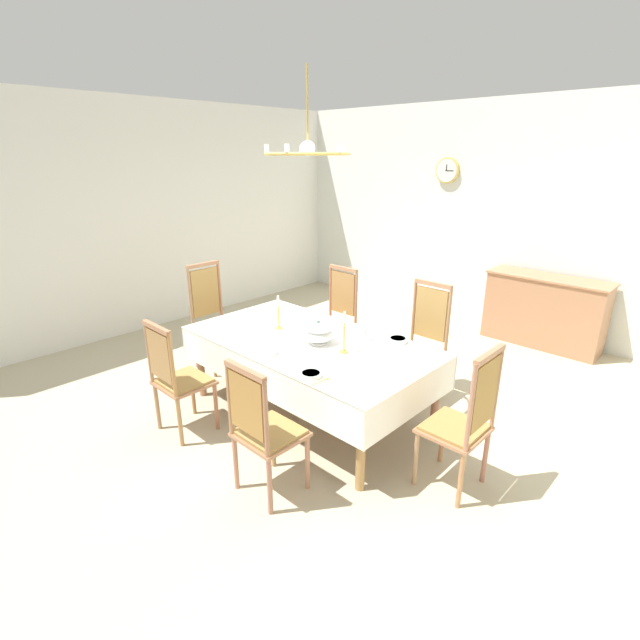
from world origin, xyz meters
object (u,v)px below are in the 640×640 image
chair_north_a (336,316)px  chair_south_b (263,428)px  candlestick_east (344,336)px  bowl_near_right (311,374)px  bowl_far_left (398,340)px  chair_south_a (177,376)px  chair_north_b (422,341)px  candlestick_west (279,316)px  sideboard (544,311)px  chandelier (308,152)px  mounted_clock (447,171)px  chair_head_west (213,317)px  spoon_secondary (324,379)px  bowl_near_left (333,320)px  bowl_far_right (266,352)px  chair_head_east (464,420)px  spoon_primary (326,319)px  dining_table (309,347)px  soup_tureen (318,332)px

chair_north_a → chair_south_b: (1.15, -2.04, -0.03)m
candlestick_east → bowl_near_right: 0.54m
bowl_far_left → chair_south_a: bearing=-128.2°
chair_north_b → candlestick_west: 1.45m
sideboard → chandelier: bearing=73.6°
mounted_clock → chandelier: 3.59m
chair_south_a → chair_head_west: bearing=133.1°
spoon_secondary → bowl_near_right: bearing=-162.5°
bowl_near_left → bowl_far_right: (0.11, -0.96, -0.00)m
chair_head_east → spoon_primary: (-1.81, 0.52, 0.18)m
bowl_near_right → chandelier: 1.75m
spoon_primary → chandelier: 1.70m
bowl_near_right → bowl_far_right: bowl_far_right is taller
candlestick_east → bowl_near_right: candlestick_east is taller
candlestick_west → mounted_clock: mounted_clock is taller
bowl_near_right → bowl_far_left: bowl_far_left is taller
bowl_near_left → sideboard: bearing=68.1°
bowl_far_left → spoon_secondary: bearing=-88.1°
dining_table → bowl_far_left: bowl_far_left is taller
bowl_near_left → bowl_near_right: bearing=-55.7°
sideboard → spoon_primary: bearing=65.8°
chair_south_b → bowl_far_right: (-0.60, 0.54, 0.22)m
chair_north_a → chair_head_west: bearing=47.0°
dining_table → soup_tureen: soup_tureen is taller
chair_north_b → sideboard: 2.27m
candlestick_west → bowl_near_left: 0.56m
bowl_far_right → sideboard: size_ratio=0.13×
chair_north_a → chair_north_b: (1.15, 0.00, 0.01)m
bowl_far_left → sideboard: sideboard is taller
chair_south_a → chair_north_a: bearing=90.0°
bowl_far_left → sideboard: size_ratio=0.12×
chair_north_b → chair_head_west: size_ratio=0.98×
mounted_clock → bowl_far_left: bearing=-66.2°
sideboard → mounted_clock: 2.37m
chair_head_west → bowl_far_right: bearing=72.5°
bowl_near_right → mounted_clock: size_ratio=0.47×
candlestick_east → bowl_near_left: (-0.57, 0.49, -0.13)m
dining_table → chair_head_east: (1.54, 0.00, -0.10)m
candlestick_east → chair_north_b: bearing=81.9°
dining_table → chair_north_a: bearing=120.0°
mounted_clock → chandelier: chandelier is taller
chair_head_west → soup_tureen: 1.68m
chair_south_a → bowl_near_left: bearing=73.8°
chair_north_b → bowl_far_right: bearing=68.2°
bowl_far_right → spoon_primary: bowl_far_right is taller
candlestick_west → mounted_clock: bearing=94.8°
candlestick_east → mounted_clock: size_ratio=1.03×
candlestick_west → spoon_secondary: bearing=-24.7°
chair_south_a → chair_north_b: 2.35m
sideboard → bowl_near_right: bearing=83.4°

